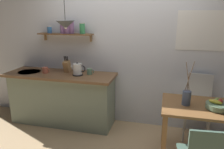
{
  "coord_description": "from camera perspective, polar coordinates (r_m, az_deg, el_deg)",
  "views": [
    {
      "loc": [
        0.67,
        -2.8,
        1.83
      ],
      "look_at": [
        -0.1,
        0.25,
        0.95
      ],
      "focal_mm": 34.34,
      "sensor_mm": 36.0,
      "label": 1
    }
  ],
  "objects": [
    {
      "name": "kitchen_counter",
      "position": [
        3.8,
        -13.09,
        -6.06
      ],
      "size": [
        1.83,
        0.63,
        0.89
      ],
      "color": "gray",
      "rests_on": "ground_plane"
    },
    {
      "name": "ground_plane",
      "position": [
        3.42,
        0.62,
        -16.79
      ],
      "size": [
        14.0,
        14.0,
        0.0
      ],
      "primitive_type": "plane",
      "color": "tan"
    },
    {
      "name": "pendant_lamp",
      "position": [
        3.3,
        -12.3,
        12.86
      ],
      "size": [
        0.28,
        0.28,
        0.57
      ],
      "color": "black"
    },
    {
      "name": "wall_shelf",
      "position": [
        3.67,
        -11.79,
        11.3
      ],
      "size": [
        0.94,
        0.2,
        0.34
      ],
      "color": "brown"
    },
    {
      "name": "twig_vase",
      "position": [
        2.79,
        19.22,
        -5.77
      ],
      "size": [
        0.11,
        0.1,
        0.55
      ],
      "color": "#475675",
      "rests_on": "dining_table"
    },
    {
      "name": "fruit_bowl",
      "position": [
        2.83,
        26.38,
        -7.38
      ],
      "size": [
        0.28,
        0.28,
        0.12
      ],
      "color": "slate",
      "rests_on": "dining_table"
    },
    {
      "name": "knife_block",
      "position": [
        3.68,
        -11.91,
        2.26
      ],
      "size": [
        0.09,
        0.16,
        0.28
      ],
      "color": "tan",
      "rests_on": "kitchen_counter"
    },
    {
      "name": "electric_kettle",
      "position": [
        3.46,
        -9.14,
        1.31
      ],
      "size": [
        0.24,
        0.16,
        0.21
      ],
      "color": "black",
      "rests_on": "kitchen_counter"
    },
    {
      "name": "back_wall",
      "position": [
        3.52,
        6.47,
        7.69
      ],
      "size": [
        6.8,
        0.11,
        2.7
      ],
      "color": "silver",
      "rests_on": "ground_plane"
    },
    {
      "name": "dining_table",
      "position": [
        2.92,
        22.69,
        -10.03
      ],
      "size": [
        0.96,
        0.7,
        0.76
      ],
      "color": "brown",
      "rests_on": "ground_plane"
    },
    {
      "name": "coffee_mug_spare",
      "position": [
        3.5,
        -5.97,
        0.8
      ],
      "size": [
        0.12,
        0.08,
        0.1
      ],
      "color": "slate",
      "rests_on": "kitchen_counter"
    },
    {
      "name": "dining_chair_far",
      "position": [
        3.51,
        22.04,
        -7.18
      ],
      "size": [
        0.44,
        0.46,
        0.98
      ],
      "color": "silver",
      "rests_on": "ground_plane"
    },
    {
      "name": "coffee_mug_by_sink",
      "position": [
        3.73,
        -17.33,
        1.12
      ],
      "size": [
        0.13,
        0.09,
        0.1
      ],
      "color": "#C6664C",
      "rests_on": "kitchen_counter"
    }
  ]
}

